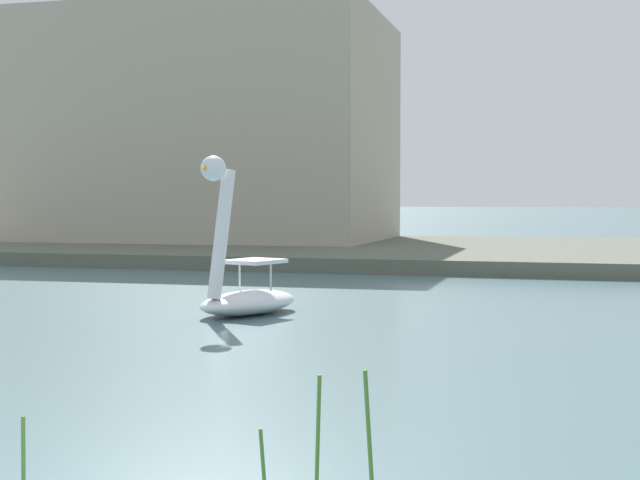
{
  "coord_description": "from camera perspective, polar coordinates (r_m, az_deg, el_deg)",
  "views": [
    {
      "loc": [
        2.82,
        -4.4,
        2.27
      ],
      "look_at": [
        -2.85,
        14.91,
        1.38
      ],
      "focal_mm": 51.97,
      "sensor_mm": 36.0,
      "label": 1
    }
  ],
  "objects": [
    {
      "name": "shore_bank_far",
      "position": [
        36.46,
        11.9,
        -0.74
      ],
      "size": [
        142.25,
        18.31,
        0.46
      ],
      "primitive_type": "cube",
      "color": "#5B6051",
      "rests_on": "ground_plane"
    },
    {
      "name": "swan_boat",
      "position": [
        18.22,
        -4.7,
        -2.82
      ],
      "size": [
        1.95,
        2.81,
        3.09
      ],
      "color": "white",
      "rests_on": "ground_plane"
    },
    {
      "name": "apartment_block",
      "position": [
        42.71,
        -6.84,
        6.74
      ],
      "size": [
        16.02,
        11.27,
        9.93
      ],
      "primitive_type": "cube",
      "rotation": [
        0.0,
        0.0,
        0.03
      ],
      "color": "#B2A893",
      "rests_on": "shore_bank_far"
    }
  ]
}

